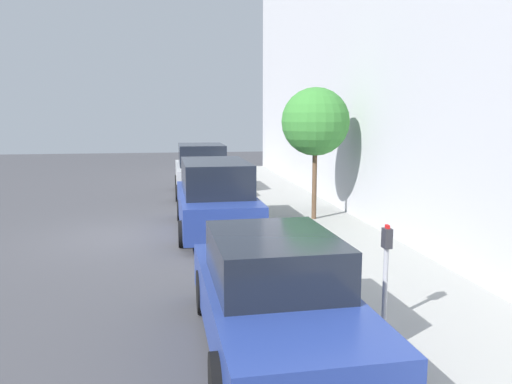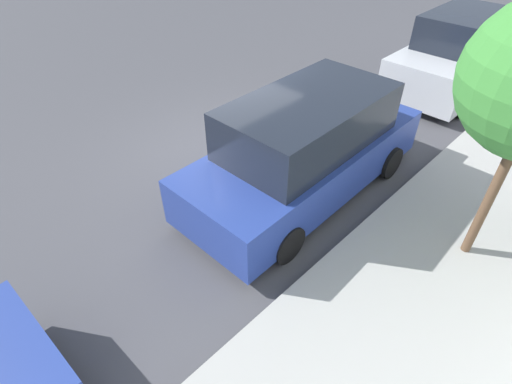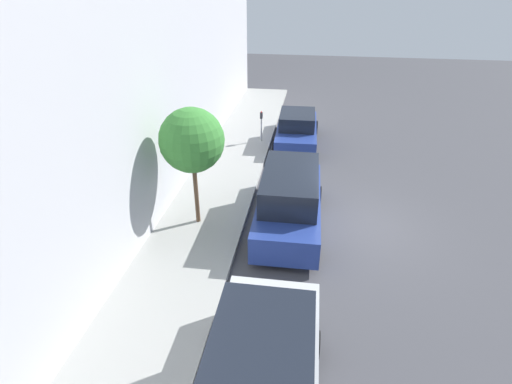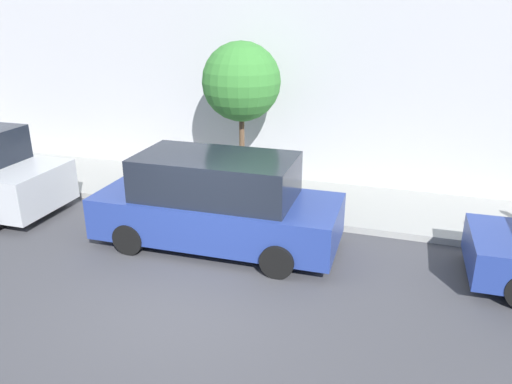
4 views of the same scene
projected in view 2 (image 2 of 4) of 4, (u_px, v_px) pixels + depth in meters
name	position (u px, v px, depth m)	size (l,w,h in m)	color
ground_plane	(220.00, 152.00, 8.62)	(60.00, 60.00, 0.00)	#424247
sidewalk	(436.00, 274.00, 5.93)	(2.74, 32.00, 0.15)	#9E9E99
parked_minivan_second	(306.00, 149.00, 7.03)	(2.02, 4.93, 1.90)	navy
parked_suv_third	(459.00, 54.00, 10.60)	(2.08, 4.81, 1.98)	#B7BABF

